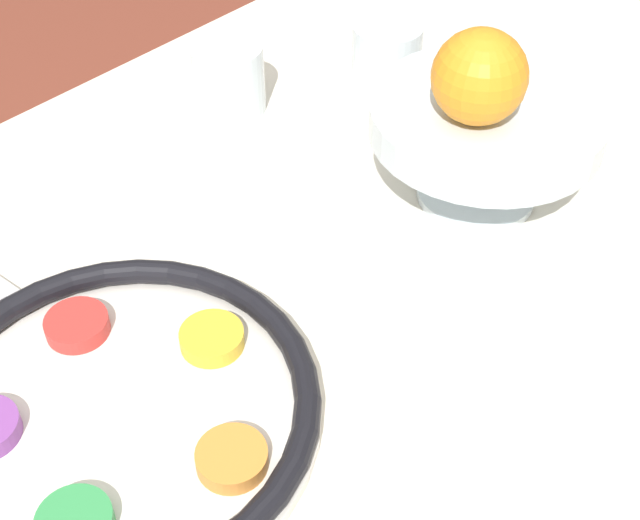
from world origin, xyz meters
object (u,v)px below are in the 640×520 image
(fruit_stand, at_px, (486,126))
(seder_plate, at_px, (117,410))
(cup_far, at_px, (229,78))
(cup_near, at_px, (387,57))
(orange_fruit, at_px, (479,77))

(fruit_stand, bearing_deg, seder_plate, 174.94)
(seder_plate, height_order, cup_far, cup_far)
(fruit_stand, distance_m, cup_near, 0.21)
(seder_plate, bearing_deg, fruit_stand, -5.06)
(seder_plate, distance_m, cup_near, 0.50)
(fruit_stand, bearing_deg, orange_fruit, -176.04)
(orange_fruit, height_order, cup_far, orange_fruit)
(seder_plate, bearing_deg, orange_fruit, -5.68)
(seder_plate, xyz_separation_m, cup_far, (0.33, 0.24, 0.02))
(seder_plate, distance_m, cup_far, 0.41)
(orange_fruit, height_order, cup_near, orange_fruit)
(orange_fruit, bearing_deg, cup_far, 97.01)
(seder_plate, bearing_deg, cup_far, 35.96)
(orange_fruit, relative_size, cup_near, 1.08)
(orange_fruit, bearing_deg, seder_plate, 174.32)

